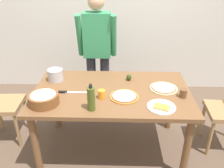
{
  "coord_description": "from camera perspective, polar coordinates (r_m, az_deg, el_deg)",
  "views": [
    {
      "loc": [
        0.07,
        -2.12,
        1.94
      ],
      "look_at": [
        0.0,
        0.05,
        0.81
      ],
      "focal_mm": 37.95,
      "sensor_mm": 36.0,
      "label": 1
    }
  ],
  "objects": [
    {
      "name": "person_cook",
      "position": [
        3.05,
        -3.53,
        8.36
      ],
      "size": [
        0.49,
        0.25,
        1.62
      ],
      "color": "#2D2D38",
      "rests_on": "ground"
    },
    {
      "name": "pizza_cooked_on_tray",
      "position": [
        2.31,
        2.97,
        -3.0
      ],
      "size": [
        0.28,
        0.28,
        0.02
      ],
      "color": "#C67A33",
      "rests_on": "dining_table"
    },
    {
      "name": "wall_back",
      "position": [
        3.77,
        0.75,
        17.77
      ],
      "size": [
        5.6,
        0.1,
        2.6
      ],
      "primitive_type": "cube",
      "color": "silver",
      "rests_on": "ground"
    },
    {
      "name": "pizza_raw_on_board",
      "position": [
        2.51,
        12.32,
        -0.98
      ],
      "size": [
        0.29,
        0.29,
        0.02
      ],
      "color": "beige",
      "rests_on": "dining_table"
    },
    {
      "name": "steel_pot",
      "position": [
        2.68,
        -13.46,
        2.19
      ],
      "size": [
        0.17,
        0.17,
        0.13
      ],
      "color": "#B7B7BC",
      "rests_on": "dining_table"
    },
    {
      "name": "dining_table",
      "position": [
        2.47,
        -0.04,
        -3.44
      ],
      "size": [
        1.6,
        0.96,
        0.76
      ],
      "color": "brown",
      "rests_on": "ground"
    },
    {
      "name": "olive_oil_bottle",
      "position": [
        2.07,
        -5.04,
        -3.55
      ],
      "size": [
        0.07,
        0.07,
        0.26
      ],
      "color": "#47561E",
      "rests_on": "dining_table"
    },
    {
      "name": "avocado",
      "position": [
        2.63,
        4.09,
        1.62
      ],
      "size": [
        0.06,
        0.06,
        0.07
      ],
      "primitive_type": "ellipsoid",
      "color": "#2D4219",
      "rests_on": "dining_table"
    },
    {
      "name": "popcorn_bowl",
      "position": [
        2.26,
        -16.19,
        -3.27
      ],
      "size": [
        0.28,
        0.28,
        0.11
      ],
      "color": "brown",
      "rests_on": "dining_table"
    },
    {
      "name": "ground",
      "position": [
        2.87,
        -0.03,
        -14.96
      ],
      "size": [
        8.0,
        8.0,
        0.0
      ],
      "primitive_type": "plane",
      "color": "brown"
    },
    {
      "name": "cup_orange",
      "position": [
        2.28,
        -2.51,
        -2.47
      ],
      "size": [
        0.07,
        0.07,
        0.08
      ],
      "primitive_type": "cylinder",
      "color": "orange",
      "rests_on": "dining_table"
    },
    {
      "name": "plate_with_slice",
      "position": [
        2.19,
        11.8,
        -5.42
      ],
      "size": [
        0.26,
        0.26,
        0.02
      ],
      "color": "white",
      "rests_on": "dining_table"
    },
    {
      "name": "chef_knife",
      "position": [
        2.42,
        -10.35,
        -1.94
      ],
      "size": [
        0.29,
        0.03,
        0.02
      ],
      "color": "silver",
      "rests_on": "dining_table"
    },
    {
      "name": "cup_small_brown",
      "position": [
        2.39,
        16.76,
        -2.14
      ],
      "size": [
        0.07,
        0.07,
        0.08
      ],
      "primitive_type": "cylinder",
      "color": "brown",
      "rests_on": "dining_table"
    }
  ]
}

